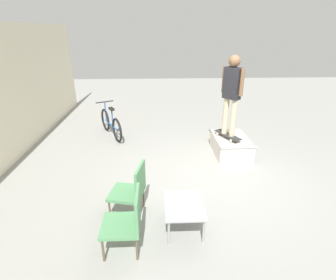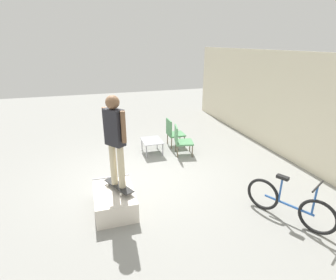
# 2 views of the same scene
# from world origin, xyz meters

# --- Properties ---
(ground_plane) EXTENTS (24.00, 24.00, 0.00)m
(ground_plane) POSITION_xyz_m (0.00, 0.00, 0.00)
(ground_plane) COLOR gray
(skate_ramp_box) EXTENTS (1.21, 0.79, 0.44)m
(skate_ramp_box) POSITION_xyz_m (1.10, -0.76, 0.21)
(skate_ramp_box) COLOR silver
(skate_ramp_box) RESTS_ON ground_plane
(skateboard_on_ramp) EXTENTS (0.80, 0.53, 0.07)m
(skateboard_on_ramp) POSITION_xyz_m (1.07, -0.65, 0.50)
(skateboard_on_ramp) COLOR #2D2D2D
(skateboard_on_ramp) RESTS_ON skate_ramp_box
(person_skater) EXTENTS (0.47, 0.39, 1.83)m
(person_skater) POSITION_xyz_m (1.07, -0.65, 1.60)
(person_skater) COLOR #C6B793
(person_skater) RESTS_ON skateboard_on_ramp
(coffee_table) EXTENTS (0.77, 0.60, 0.42)m
(coffee_table) POSITION_xyz_m (-1.49, 0.65, 0.37)
(coffee_table) COLOR #9E9EA3
(coffee_table) RESTS_ON ground_plane
(patio_chair_left) EXTENTS (0.52, 0.52, 0.90)m
(patio_chair_left) POSITION_xyz_m (-1.87, 1.46, 0.49)
(patio_chair_left) COLOR brown
(patio_chair_left) RESTS_ON ground_plane
(patio_chair_right) EXTENTS (0.61, 0.61, 0.90)m
(patio_chair_right) POSITION_xyz_m (-1.13, 1.46, 0.49)
(patio_chair_right) COLOR brown
(patio_chair_right) RESTS_ON ground_plane
(bicycle) EXTENTS (1.53, 0.84, 0.92)m
(bicycle) POSITION_xyz_m (2.42, 2.36, 0.36)
(bicycle) COLOR black
(bicycle) RESTS_ON ground_plane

